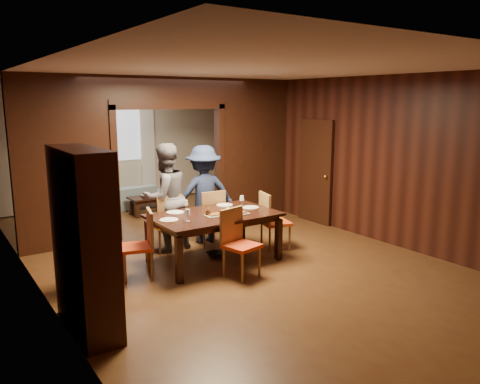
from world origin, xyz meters
TOP-DOWN VIEW (x-y plane):
  - floor at (0.00, 0.00)m, footprint 9.00×9.00m
  - ceiling at (0.00, 0.00)m, footprint 5.50×9.00m
  - room_walls at (0.00, 1.89)m, footprint 5.52×9.01m
  - person_purple at (-1.99, -0.39)m, footprint 0.41×0.61m
  - person_grey at (-0.62, 0.54)m, footprint 0.95×0.78m
  - person_navy at (0.14, 0.59)m, footprint 1.22×0.87m
  - sofa at (-0.16, 3.85)m, footprint 1.88×0.82m
  - serving_bowl at (-0.14, -0.23)m, footprint 0.29×0.29m
  - dining_table at (-0.24, -0.39)m, footprint 1.90×1.18m
  - coffee_table at (0.12, 3.03)m, footprint 0.80×0.50m
  - chair_left at (-1.52, -0.38)m, footprint 0.54×0.54m
  - chair_right at (0.94, -0.43)m, footprint 0.54×0.54m
  - chair_far_l at (-0.65, 0.54)m, footprint 0.44×0.44m
  - chair_far_r at (0.14, 0.42)m, footprint 0.48×0.48m
  - chair_near at (-0.26, -1.16)m, footprint 0.53×0.53m
  - hutch at (-2.53, -1.50)m, footprint 0.40×1.20m
  - door_right at (2.70, 0.50)m, footprint 0.06×0.90m
  - window_far at (0.00, 4.44)m, footprint 1.20×0.03m
  - curtain_left at (-0.75, 4.40)m, footprint 0.35×0.06m
  - curtain_right at (0.75, 4.40)m, footprint 0.35×0.06m
  - plate_left at (-0.99, -0.35)m, footprint 0.27×0.27m
  - plate_far_l at (-0.71, 0.01)m, footprint 0.27×0.27m
  - plate_far_r at (0.20, 0.01)m, footprint 0.27×0.27m
  - plate_right at (0.45, -0.37)m, footprint 0.27×0.27m
  - plate_near at (-0.22, -0.76)m, footprint 0.27×0.27m
  - platter_a at (-0.30, -0.52)m, footprint 0.30×0.20m
  - platter_b at (0.05, -0.64)m, footprint 0.30×0.20m
  - wineglass_left at (-0.80, -0.57)m, footprint 0.08×0.08m
  - wineglass_far at (-0.53, 0.00)m, footprint 0.08×0.08m
  - wineglass_right at (0.40, -0.21)m, footprint 0.08×0.08m
  - tumbler at (-0.19, -0.69)m, footprint 0.07×0.07m
  - condiment_jar at (-0.39, -0.45)m, footprint 0.08×0.08m

SIDE VIEW (x-z plane):
  - floor at x=0.00m, z-range 0.00..0.00m
  - coffee_table at x=0.12m, z-range 0.00..0.40m
  - sofa at x=-0.16m, z-range 0.00..0.54m
  - dining_table at x=-0.24m, z-range 0.00..0.76m
  - chair_left at x=-1.52m, z-range 0.00..0.97m
  - chair_right at x=0.94m, z-range 0.00..0.97m
  - chair_far_l at x=-0.65m, z-range 0.00..0.97m
  - chair_far_r at x=0.14m, z-range 0.00..0.97m
  - chair_near at x=-0.26m, z-range 0.00..0.97m
  - plate_left at x=-0.99m, z-range 0.76..0.77m
  - plate_far_l at x=-0.71m, z-range 0.76..0.77m
  - plate_far_r at x=0.20m, z-range 0.76..0.77m
  - plate_right at x=0.45m, z-range 0.76..0.77m
  - plate_near at x=-0.22m, z-range 0.76..0.77m
  - platter_a at x=-0.30m, z-range 0.76..0.80m
  - platter_b at x=0.05m, z-range 0.76..0.80m
  - serving_bowl at x=-0.14m, z-range 0.76..0.83m
  - condiment_jar at x=-0.39m, z-range 0.76..0.87m
  - person_purple at x=-1.99m, z-range 0.00..1.65m
  - tumbler at x=-0.19m, z-range 0.76..0.90m
  - wineglass_left at x=-0.80m, z-range 0.76..0.94m
  - wineglass_far at x=-0.53m, z-range 0.76..0.94m
  - wineglass_right at x=0.40m, z-range 0.76..0.94m
  - person_navy at x=0.14m, z-range 0.00..1.71m
  - person_grey at x=-0.62m, z-range 0.00..1.79m
  - hutch at x=-2.53m, z-range 0.00..2.00m
  - door_right at x=2.70m, z-range 0.00..2.10m
  - curtain_left at x=-0.75m, z-range 0.05..2.45m
  - curtain_right at x=0.75m, z-range 0.05..2.45m
  - room_walls at x=0.00m, z-range 0.06..2.96m
  - window_far at x=0.00m, z-range 1.05..2.35m
  - ceiling at x=0.00m, z-range 2.89..2.91m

